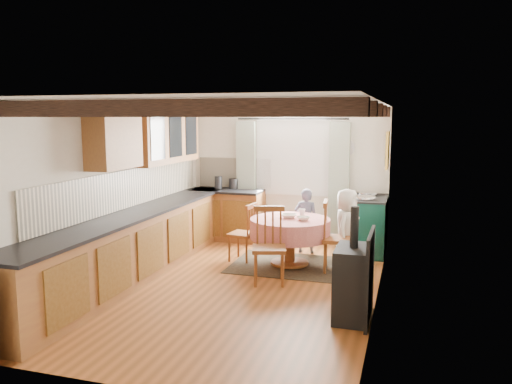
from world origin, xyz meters
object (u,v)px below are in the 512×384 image
(dining_table, at_px, (290,242))
(cast_iron_stove, at_px, (353,263))
(cup, at_px, (302,212))
(chair_near, at_px, (269,246))
(aga_range, at_px, (366,224))
(child_right, at_px, (346,228))
(chair_left, at_px, (242,232))
(child_far, at_px, (306,221))
(chair_right, at_px, (338,236))

(dining_table, bearing_deg, cast_iron_stove, -57.85)
(cup, bearing_deg, cast_iron_stove, -64.45)
(dining_table, distance_m, chair_near, 0.90)
(chair_near, height_order, aga_range, chair_near)
(aga_range, bearing_deg, cup, -139.98)
(cup, bearing_deg, child_right, -13.75)
(aga_range, bearing_deg, chair_near, -118.97)
(chair_near, height_order, cast_iron_stove, cast_iron_stove)
(aga_range, relative_size, cast_iron_stove, 0.81)
(dining_table, bearing_deg, aga_range, 47.26)
(chair_left, height_order, cup, chair_left)
(child_far, bearing_deg, chair_left, 41.21)
(chair_near, relative_size, child_right, 0.87)
(chair_right, height_order, child_right, child_right)
(chair_left, xyz_separation_m, child_right, (1.60, 0.09, 0.14))
(cast_iron_stove, relative_size, child_far, 1.18)
(dining_table, height_order, child_right, child_right)
(chair_right, xyz_separation_m, child_far, (-0.64, 0.90, 0.02))
(chair_near, bearing_deg, child_far, 68.69)
(chair_right, distance_m, child_far, 1.11)
(chair_right, relative_size, cast_iron_stove, 0.82)
(dining_table, distance_m, cup, 0.54)
(cast_iron_stove, distance_m, child_far, 2.83)
(chair_left, height_order, cast_iron_stove, cast_iron_stove)
(dining_table, relative_size, chair_right, 1.15)
(chair_right, relative_size, cup, 9.82)
(dining_table, distance_m, child_far, 0.84)
(aga_range, xyz_separation_m, child_far, (-0.94, -0.29, 0.06))
(chair_right, bearing_deg, chair_left, 77.70)
(cup, bearing_deg, aga_range, 40.02)
(child_right, distance_m, cup, 0.75)
(aga_range, height_order, cup, aga_range)
(chair_near, xyz_separation_m, cup, (0.19, 1.23, 0.25))
(chair_near, height_order, child_far, child_far)
(dining_table, distance_m, child_right, 0.87)
(dining_table, relative_size, child_right, 1.01)
(cup, bearing_deg, chair_near, -98.79)
(child_far, relative_size, child_right, 0.90)
(chair_left, distance_m, cast_iron_stove, 2.69)
(aga_range, xyz_separation_m, cup, (-0.92, -0.77, 0.30))
(aga_range, bearing_deg, child_right, -102.22)
(cast_iron_stove, distance_m, child_right, 2.00)
(dining_table, distance_m, cast_iron_stove, 2.15)
(chair_near, relative_size, child_far, 0.97)
(chair_left, distance_m, chair_right, 1.51)
(child_far, distance_m, child_right, 0.99)
(chair_left, bearing_deg, chair_right, 91.94)
(cast_iron_stove, xyz_separation_m, child_right, (-0.31, 1.97, -0.04))
(chair_left, height_order, child_right, child_right)
(aga_range, xyz_separation_m, child_right, (-0.20, -0.94, 0.12))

